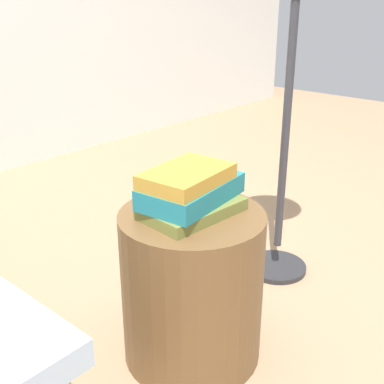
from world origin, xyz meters
The scene contains 5 objects.
ground_plane centered at (0.00, 0.00, 0.00)m, with size 8.00×8.00×0.00m, color #937556.
side_table centered at (0.00, 0.00, 0.23)m, with size 0.41×0.41×0.47m, color brown.
book_olive centered at (0.00, 0.00, 0.48)m, with size 0.27×0.17×0.03m, color olive.
book_teal centered at (0.01, 0.01, 0.53)m, with size 0.29×0.17×0.06m, color #1E727F.
book_ochre centered at (-0.01, 0.01, 0.58)m, with size 0.24×0.16×0.04m, color #B7842D.
Camera 1 is at (-0.92, -0.82, 1.04)m, focal length 46.23 mm.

